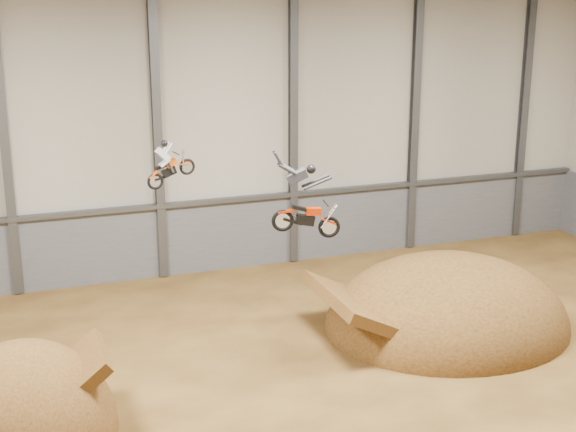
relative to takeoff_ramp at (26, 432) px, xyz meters
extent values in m
plane|color=#4D3214|center=(10.25, -2.22, 0.00)|extent=(40.00, 40.00, 0.00)
cube|color=#B1AC9D|center=(10.25, 12.78, 7.00)|extent=(40.00, 0.10, 14.00)
cube|color=slate|center=(10.25, 12.68, 1.75)|extent=(39.80, 0.18, 3.50)
cube|color=#47494F|center=(10.25, 12.53, 3.55)|extent=(39.80, 0.35, 0.20)
cube|color=#47494F|center=(0.25, 12.58, 7.00)|extent=(0.40, 0.36, 13.90)
cube|color=#47494F|center=(6.91, 12.58, 7.00)|extent=(0.40, 0.36, 13.90)
cube|color=#47494F|center=(13.58, 12.58, 7.00)|extent=(0.40, 0.36, 13.90)
cube|color=#47494F|center=(20.25, 12.58, 7.00)|extent=(0.40, 0.36, 13.90)
cube|color=#47494F|center=(26.91, 12.58, 7.00)|extent=(0.40, 0.36, 13.90)
ellipsoid|color=#422810|center=(0.00, 0.00, 0.00)|extent=(5.72, 6.59, 5.72)
ellipsoid|color=#422810|center=(16.68, 2.68, 0.00)|extent=(10.22, 9.04, 5.89)
camera|label=1|loc=(0.13, -23.79, 13.38)|focal=50.00mm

